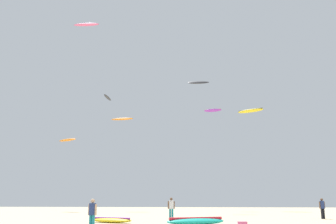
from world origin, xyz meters
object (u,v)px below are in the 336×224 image
object	(u,v)px
kite_aloft_1	(251,111)
person_midground	(171,207)
kite_aloft_5	(67,140)
kite_grounded_near	(196,221)
kite_aloft_2	(108,97)
kite_aloft_7	(122,119)
person_foreground	(92,212)
kite_aloft_4	(213,110)
kite_aloft_6	(86,25)
kite_grounded_mid	(112,220)
cooler_box	(242,224)
kite_aloft_3	(198,82)
person_left	(322,207)

from	to	relation	value
kite_aloft_1	person_midground	bearing A→B (deg)	-111.70
kite_aloft_5	kite_grounded_near	bearing A→B (deg)	-54.05
kite_aloft_2	kite_aloft_7	distance (m)	15.19
person_foreground	kite_aloft_1	world-z (taller)	kite_aloft_1
kite_aloft_4	kite_aloft_6	size ratio (longest dim) A/B	0.90
kite_grounded_mid	kite_aloft_5	distance (m)	28.86
kite_aloft_7	person_midground	bearing A→B (deg)	-67.88
person_midground	cooler_box	size ratio (longest dim) A/B	3.13
kite_grounded_near	kite_aloft_2	size ratio (longest dim) A/B	1.79
kite_grounded_near	cooler_box	distance (m)	3.24
kite_aloft_4	kite_aloft_7	bearing A→B (deg)	-169.10
kite_aloft_4	kite_aloft_5	world-z (taller)	kite_aloft_4
kite_aloft_1	kite_aloft_7	distance (m)	19.95
kite_grounded_mid	kite_aloft_4	size ratio (longest dim) A/B	1.16
kite_aloft_1	kite_aloft_6	world-z (taller)	kite_aloft_6
cooler_box	kite_aloft_6	bearing A→B (deg)	133.84
kite_aloft_1	kite_grounded_near	bearing A→B (deg)	-104.65
kite_aloft_4	cooler_box	bearing A→B (deg)	-89.30
kite_grounded_mid	kite_aloft_2	distance (m)	17.52
person_foreground	cooler_box	world-z (taller)	person_foreground
person_midground	kite_aloft_2	bearing A→B (deg)	26.78
person_midground	kite_aloft_1	bearing A→B (deg)	-39.78
cooler_box	kite_aloft_7	size ratio (longest dim) A/B	0.16
kite_aloft_7	kite_grounded_mid	bearing A→B (deg)	-78.72
person_foreground	kite_grounded_near	bearing A→B (deg)	-22.38
kite_aloft_1	kite_aloft_7	world-z (taller)	kite_aloft_1
person_foreground	kite_aloft_3	xyz separation A→B (m)	(5.63, 28.96, 16.33)
person_foreground	kite_aloft_4	world-z (taller)	kite_aloft_4
kite_aloft_6	kite_aloft_3	bearing A→B (deg)	32.69
kite_aloft_1	kite_aloft_4	xyz separation A→B (m)	(-5.87, -0.58, 0.06)
kite_grounded_mid	kite_aloft_1	world-z (taller)	kite_aloft_1
kite_aloft_1	kite_aloft_5	xyz separation A→B (m)	(-26.89, -6.06, -5.18)
kite_grounded_mid	kite_aloft_6	xyz separation A→B (m)	(-7.17, 13.47, 22.12)
person_left	kite_aloft_2	xyz separation A→B (m)	(-20.29, 5.25, 11.55)
kite_aloft_6	person_left	bearing A→B (deg)	-16.23
kite_aloft_5	kite_aloft_3	bearing A→B (deg)	-6.10
person_left	kite_aloft_7	distance (m)	32.35
kite_grounded_near	cooler_box	size ratio (longest dim) A/B	7.42
person_foreground	kite_aloft_3	distance (m)	33.72
kite_aloft_3	kite_aloft_4	bearing A→B (deg)	73.93
person_midground	kite_grounded_mid	distance (m)	5.73
person_foreground	cooler_box	xyz separation A→B (m)	(8.19, 3.74, -0.81)
kite_aloft_5	kite_aloft_7	size ratio (longest dim) A/B	0.96
kite_grounded_near	cooler_box	xyz separation A→B (m)	(2.82, -1.59, -0.07)
kite_aloft_7	kite_aloft_4	bearing A→B (deg)	10.90
kite_aloft_2	kite_aloft_5	size ratio (longest dim) A/B	0.68
person_midground	kite_aloft_3	xyz separation A→B (m)	(2.33, 17.95, 16.27)
kite_grounded_near	kite_aloft_7	xyz separation A→B (m)	(-11.33, 28.47, 13.15)
kite_aloft_5	kite_aloft_7	world-z (taller)	kite_aloft_7
person_midground	kite_aloft_7	world-z (taller)	kite_aloft_7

